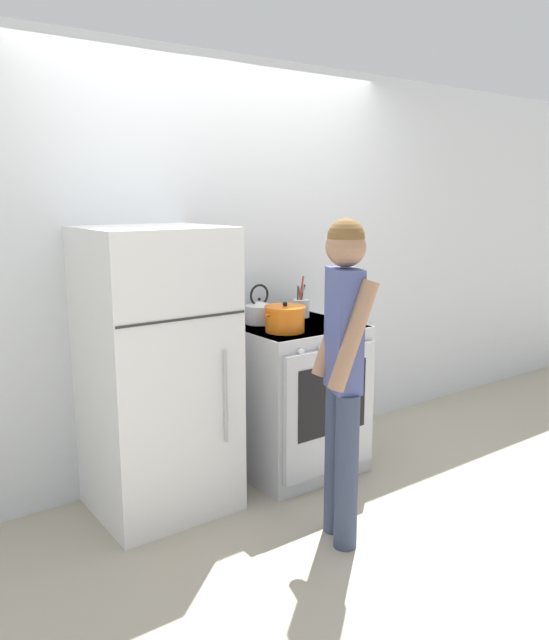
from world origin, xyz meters
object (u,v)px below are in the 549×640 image
(stove_range, at_px, (295,396))
(tea_kettle, at_px, (260,311))
(dutch_oven_pot, at_px, (285,319))
(refrigerator, at_px, (157,372))
(utensil_jar, at_px, (301,308))
(person, at_px, (343,364))

(stove_range, bearing_deg, tea_kettle, 132.33)
(dutch_oven_pot, height_order, tea_kettle, tea_kettle)
(stove_range, relative_size, tea_kettle, 3.79)
(refrigerator, bearing_deg, utensil_jar, 6.38)
(utensil_jar, bearing_deg, stove_range, -136.39)
(refrigerator, xyz_separation_m, utensil_jar, (1.09, 0.12, 0.22))
(stove_range, bearing_deg, refrigerator, 176.72)
(refrigerator, relative_size, person, 0.97)
(stove_range, bearing_deg, person, -112.43)
(stove_range, relative_size, person, 0.58)
(person, bearing_deg, dutch_oven_pot, 8.18)
(refrigerator, height_order, dutch_oven_pot, refrigerator)
(person, bearing_deg, tea_kettle, 11.27)
(utensil_jar, distance_m, person, 1.10)
(tea_kettle, distance_m, utensil_jar, 0.33)
(dutch_oven_pot, height_order, person, person)
(stove_range, xyz_separation_m, dutch_oven_pot, (-0.16, -0.11, 0.53))
(stove_range, relative_size, utensil_jar, 3.43)
(refrigerator, bearing_deg, stove_range, -3.28)
(tea_kettle, bearing_deg, utensil_jar, 1.24)
(dutch_oven_pot, xyz_separation_m, utensil_jar, (0.35, 0.29, -0.01))
(stove_range, height_order, tea_kettle, tea_kettle)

